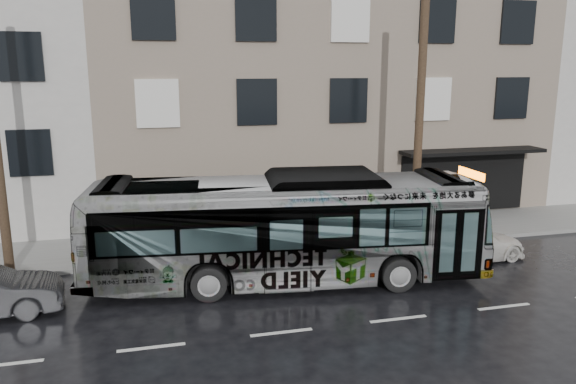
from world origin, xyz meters
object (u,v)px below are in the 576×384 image
utility_pole_front (419,121)px  bus (286,229)px  sign_post (441,208)px  white_sedan (467,243)px

utility_pole_front → bus: 6.75m
utility_pole_front → bus: utility_pole_front is taller
sign_post → white_sedan: bearing=-92.7°
bus → white_sedan: bearing=-79.9°
sign_post → white_sedan: size_ratio=0.58×
utility_pole_front → bus: bearing=-156.3°
bus → white_sedan: (6.57, 0.39, -1.10)m
utility_pole_front → sign_post: 3.48m
utility_pole_front → sign_post: utility_pole_front is taller
utility_pole_front → white_sedan: bearing=-63.9°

